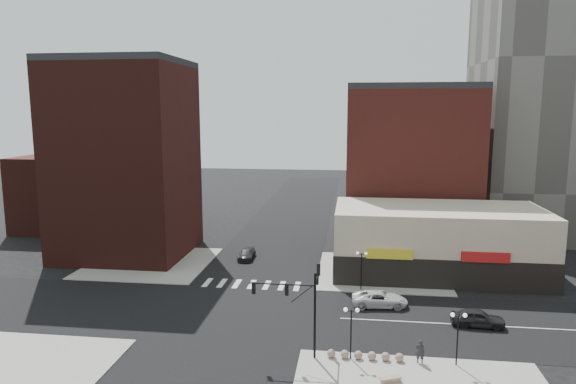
{
  "coord_description": "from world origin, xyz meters",
  "views": [
    {
      "loc": [
        10.93,
        -45.81,
        19.34
      ],
      "look_at": [
        4.33,
        5.63,
        11.0
      ],
      "focal_mm": 32.0,
      "sensor_mm": 36.0,
      "label": 1
    }
  ],
  "objects_px": {
    "traffic_signal": "(303,296)",
    "dark_sedan_north": "(247,254)",
    "street_lamp_se_b": "(458,325)",
    "street_lamp_se_a": "(351,320)",
    "street_lamp_ne": "(362,261)",
    "dark_sedan_east": "(478,318)",
    "pedestrian": "(420,351)",
    "stone_bench": "(391,379)",
    "white_suv": "(380,299)"
  },
  "relations": [
    {
      "from": "street_lamp_se_a",
      "to": "street_lamp_ne",
      "type": "relative_size",
      "value": 1.0
    },
    {
      "from": "pedestrian",
      "to": "stone_bench",
      "type": "distance_m",
      "value": 4.05
    },
    {
      "from": "street_lamp_ne",
      "to": "dark_sedan_east",
      "type": "height_order",
      "value": "street_lamp_ne"
    },
    {
      "from": "white_suv",
      "to": "street_lamp_se_a",
      "type": "bearing_deg",
      "value": 160.77
    },
    {
      "from": "dark_sedan_north",
      "to": "stone_bench",
      "type": "height_order",
      "value": "dark_sedan_north"
    },
    {
      "from": "street_lamp_ne",
      "to": "stone_bench",
      "type": "relative_size",
      "value": 2.52
    },
    {
      "from": "stone_bench",
      "to": "dark_sedan_east",
      "type": "bearing_deg",
      "value": 28.5
    },
    {
      "from": "street_lamp_se_a",
      "to": "stone_bench",
      "type": "bearing_deg",
      "value": -47.85
    },
    {
      "from": "street_lamp_ne",
      "to": "pedestrian",
      "type": "bearing_deg",
      "value": -75.01
    },
    {
      "from": "street_lamp_ne",
      "to": "white_suv",
      "type": "relative_size",
      "value": 0.76
    },
    {
      "from": "street_lamp_se_a",
      "to": "street_lamp_se_b",
      "type": "xyz_separation_m",
      "value": [
        8.0,
        0.0,
        0.0
      ]
    },
    {
      "from": "street_lamp_se_a",
      "to": "dark_sedan_east",
      "type": "height_order",
      "value": "street_lamp_se_a"
    },
    {
      "from": "stone_bench",
      "to": "street_lamp_se_b",
      "type": "bearing_deg",
      "value": 7.88
    },
    {
      "from": "street_lamp_ne",
      "to": "dark_sedan_east",
      "type": "distance_m",
      "value": 13.42
    },
    {
      "from": "street_lamp_se_b",
      "to": "stone_bench",
      "type": "distance_m",
      "value": 6.72
    },
    {
      "from": "dark_sedan_east",
      "to": "dark_sedan_north",
      "type": "height_order",
      "value": "dark_sedan_east"
    },
    {
      "from": "traffic_signal",
      "to": "stone_bench",
      "type": "distance_m",
      "value": 8.76
    },
    {
      "from": "traffic_signal",
      "to": "dark_sedan_east",
      "type": "relative_size",
      "value": 1.67
    },
    {
      "from": "street_lamp_se_b",
      "to": "pedestrian",
      "type": "xyz_separation_m",
      "value": [
        -2.72,
        0.0,
        -2.24
      ]
    },
    {
      "from": "street_lamp_se_a",
      "to": "white_suv",
      "type": "height_order",
      "value": "street_lamp_se_a"
    },
    {
      "from": "street_lamp_ne",
      "to": "stone_bench",
      "type": "xyz_separation_m",
      "value": [
        1.87,
        -19.17,
        -2.97
      ]
    },
    {
      "from": "traffic_signal",
      "to": "white_suv",
      "type": "bearing_deg",
      "value": 59.96
    },
    {
      "from": "street_lamp_se_a",
      "to": "pedestrian",
      "type": "distance_m",
      "value": 5.74
    },
    {
      "from": "street_lamp_se_a",
      "to": "street_lamp_ne",
      "type": "height_order",
      "value": "same"
    },
    {
      "from": "street_lamp_se_b",
      "to": "white_suv",
      "type": "height_order",
      "value": "street_lamp_se_b"
    },
    {
      "from": "street_lamp_se_a",
      "to": "street_lamp_se_b",
      "type": "bearing_deg",
      "value": 0.0
    },
    {
      "from": "stone_bench",
      "to": "traffic_signal",
      "type": "bearing_deg",
      "value": 129.39
    },
    {
      "from": "dark_sedan_east",
      "to": "stone_bench",
      "type": "xyz_separation_m",
      "value": [
        -8.45,
        -10.97,
        -0.48
      ]
    },
    {
      "from": "dark_sedan_east",
      "to": "pedestrian",
      "type": "xyz_separation_m",
      "value": [
        -6.04,
        -7.79,
        0.26
      ]
    },
    {
      "from": "street_lamp_se_b",
      "to": "pedestrian",
      "type": "relative_size",
      "value": 2.23
    },
    {
      "from": "pedestrian",
      "to": "stone_bench",
      "type": "relative_size",
      "value": 1.13
    },
    {
      "from": "street_lamp_se_a",
      "to": "street_lamp_ne",
      "type": "distance_m",
      "value": 16.03
    },
    {
      "from": "street_lamp_se_a",
      "to": "pedestrian",
      "type": "relative_size",
      "value": 2.23
    },
    {
      "from": "street_lamp_se_b",
      "to": "street_lamp_se_a",
      "type": "bearing_deg",
      "value": 180.0
    },
    {
      "from": "street_lamp_ne",
      "to": "dark_sedan_north",
      "type": "distance_m",
      "value": 17.98
    },
    {
      "from": "street_lamp_se_a",
      "to": "dark_sedan_north",
      "type": "height_order",
      "value": "street_lamp_se_a"
    },
    {
      "from": "pedestrian",
      "to": "stone_bench",
      "type": "xyz_separation_m",
      "value": [
        -2.41,
        -3.17,
        -0.73
      ]
    },
    {
      "from": "dark_sedan_north",
      "to": "pedestrian",
      "type": "bearing_deg",
      "value": -55.85
    },
    {
      "from": "street_lamp_se_a",
      "to": "pedestrian",
      "type": "height_order",
      "value": "street_lamp_se_a"
    },
    {
      "from": "white_suv",
      "to": "pedestrian",
      "type": "height_order",
      "value": "pedestrian"
    },
    {
      "from": "traffic_signal",
      "to": "dark_sedan_north",
      "type": "distance_m",
      "value": 28.01
    },
    {
      "from": "street_lamp_ne",
      "to": "traffic_signal",
      "type": "bearing_deg",
      "value": -106.75
    },
    {
      "from": "white_suv",
      "to": "pedestrian",
      "type": "xyz_separation_m",
      "value": [
        2.49,
        -11.51,
        0.29
      ]
    },
    {
      "from": "street_lamp_se_b",
      "to": "stone_bench",
      "type": "height_order",
      "value": "street_lamp_se_b"
    },
    {
      "from": "street_lamp_ne",
      "to": "street_lamp_se_b",
      "type": "bearing_deg",
      "value": -66.37
    },
    {
      "from": "street_lamp_se_a",
      "to": "street_lamp_ne",
      "type": "bearing_deg",
      "value": 86.42
    },
    {
      "from": "traffic_signal",
      "to": "stone_bench",
      "type": "bearing_deg",
      "value": -26.73
    },
    {
      "from": "street_lamp_ne",
      "to": "dark_sedan_east",
      "type": "relative_size",
      "value": 0.89
    },
    {
      "from": "street_lamp_se_a",
      "to": "white_suv",
      "type": "relative_size",
      "value": 0.76
    },
    {
      "from": "street_lamp_se_b",
      "to": "stone_bench",
      "type": "xyz_separation_m",
      "value": [
        -5.13,
        -3.17,
        -2.97
      ]
    }
  ]
}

